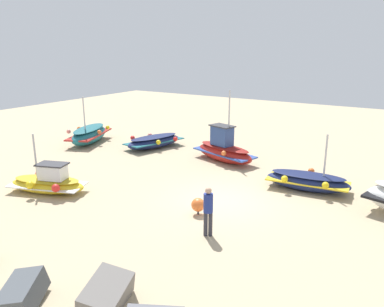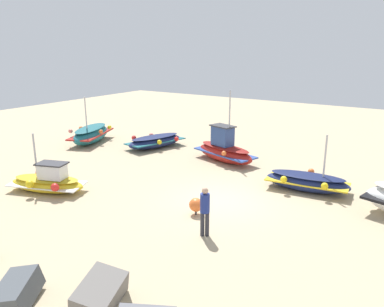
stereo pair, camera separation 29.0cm
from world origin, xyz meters
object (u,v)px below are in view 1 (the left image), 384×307
fishing_boat_2 (89,134)px  fishing_boat_5 (154,141)px  person_walking (208,208)px  mooring_buoy_0 (198,205)px  fishing_boat_0 (224,150)px  fishing_boat_4 (48,182)px  fishing_boat_3 (308,181)px

fishing_boat_2 → fishing_boat_5: fishing_boat_2 is taller
fishing_boat_5 → person_walking: 11.94m
mooring_buoy_0 → person_walking: bearing=132.4°
fishing_boat_2 → fishing_boat_5: (-4.36, -1.27, -0.16)m
fishing_boat_0 → mooring_buoy_0: fishing_boat_0 is taller
fishing_boat_2 → fishing_boat_4: bearing=-167.0°
fishing_boat_0 → fishing_boat_2: fishing_boat_0 is taller
fishing_boat_2 → person_walking: 14.75m
fishing_boat_4 → fishing_boat_0: bearing=43.3°
fishing_boat_5 → fishing_boat_0: bearing=103.0°
fishing_boat_4 → fishing_boat_5: bearing=75.9°
fishing_boat_0 → fishing_boat_5: fishing_boat_0 is taller
fishing_boat_2 → mooring_buoy_0: size_ratio=6.66×
fishing_boat_3 → fishing_boat_5: fishing_boat_3 is taller
fishing_boat_5 → mooring_buoy_0: 10.22m
fishing_boat_2 → person_walking: (-12.99, 6.97, 0.42)m
fishing_boat_0 → fishing_boat_3: bearing=176.0°
fishing_boat_4 → mooring_buoy_0: size_ratio=5.59×
fishing_boat_2 → fishing_boat_4: fishing_boat_2 is taller
mooring_buoy_0 → fishing_boat_2: bearing=-25.7°
fishing_boat_0 → mooring_buoy_0: 7.14m
fishing_boat_3 → person_walking: 6.26m
fishing_boat_4 → mooring_buoy_0: 6.88m
fishing_boat_2 → fishing_boat_3: fishing_boat_2 is taller
mooring_buoy_0 → fishing_boat_0: bearing=-70.1°
fishing_boat_3 → fishing_boat_0: bearing=-26.2°
fishing_boat_2 → fishing_boat_4: 8.85m
fishing_boat_2 → fishing_boat_3: size_ratio=1.16×
fishing_boat_5 → mooring_buoy_0: fishing_boat_5 is taller
fishing_boat_0 → mooring_buoy_0: bearing=126.5°
person_walking → mooring_buoy_0: size_ratio=2.65×
fishing_boat_5 → person_walking: person_walking is taller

